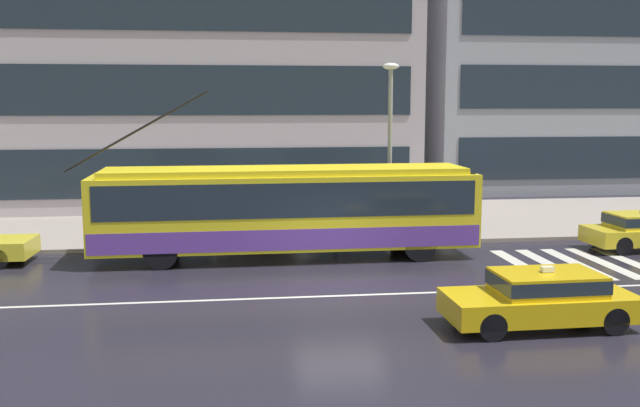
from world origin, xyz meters
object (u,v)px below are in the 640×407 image
at_px(pedestrian_walking_past, 348,206).
at_px(bus_shelter, 263,186).
at_px(trolleybus, 287,209).
at_px(pedestrian_approaching_curb, 337,209).
at_px(pedestrian_at_shelter, 275,196).
at_px(taxi_oncoming_near, 542,297).
at_px(street_lamp, 390,134).

bearing_deg(pedestrian_walking_past, bus_shelter, -166.12).
bearing_deg(trolleybus, bus_shelter, 100.88).
relative_size(trolleybus, pedestrian_approaching_curb, 7.79).
distance_m(pedestrian_at_shelter, pedestrian_approaching_curb, 2.44).
bearing_deg(bus_shelter, trolleybus, -79.12).
bearing_deg(pedestrian_approaching_curb, pedestrian_at_shelter, -167.00).
bearing_deg(pedestrian_walking_past, pedestrian_at_shelter, -152.98).
xyz_separation_m(trolleybus, bus_shelter, (-0.59, 3.10, 0.38)).
height_order(taxi_oncoming_near, street_lamp, street_lamp).
relative_size(trolleybus, bus_shelter, 3.34).
xyz_separation_m(taxi_oncoming_near, pedestrian_at_shelter, (-5.31, 10.37, 1.01)).
distance_m(taxi_oncoming_near, pedestrian_approaching_curb, 11.32).
xyz_separation_m(pedestrian_approaching_curb, street_lamp, (1.88, -0.37, 2.76)).
height_order(bus_shelter, pedestrian_approaching_curb, bus_shelter).
relative_size(taxi_oncoming_near, pedestrian_at_shelter, 2.24).
bearing_deg(pedestrian_at_shelter, bus_shelter, 120.65).
distance_m(pedestrian_approaching_curb, street_lamp, 3.36).
height_order(trolleybus, pedestrian_approaching_curb, trolleybus).
height_order(trolleybus, taxi_oncoming_near, trolleybus).
bearing_deg(pedestrian_at_shelter, taxi_oncoming_near, -62.86).
height_order(trolleybus, pedestrian_at_shelter, trolleybus).
height_order(trolleybus, street_lamp, street_lamp).
bearing_deg(pedestrian_walking_past, trolleybus, -124.46).
xyz_separation_m(pedestrian_approaching_curb, pedestrian_walking_past, (0.58, 0.94, -0.02)).
distance_m(taxi_oncoming_near, pedestrian_at_shelter, 11.69).
relative_size(taxi_oncoming_near, pedestrian_approaching_curb, 2.57).
relative_size(trolleybus, pedestrian_at_shelter, 6.81).
xyz_separation_m(pedestrian_at_shelter, pedestrian_approaching_curb, (2.31, 0.53, -0.58)).
bearing_deg(trolleybus, pedestrian_approaching_curb, 54.65).
relative_size(bus_shelter, pedestrian_at_shelter, 2.04).
bearing_deg(trolleybus, street_lamp, 33.13).
bearing_deg(taxi_oncoming_near, bus_shelter, 117.36).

